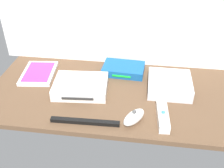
% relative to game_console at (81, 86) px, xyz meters
% --- Properties ---
extents(ground_plane, '(1.00, 0.48, 0.02)m').
position_rel_game_console_xyz_m(ground_plane, '(0.13, 0.01, -0.03)').
color(ground_plane, brown).
rests_on(ground_plane, ground).
extents(game_console, '(0.22, 0.18, 0.04)m').
position_rel_game_console_xyz_m(game_console, '(0.00, 0.00, 0.00)').
color(game_console, white).
rests_on(game_console, ground_plane).
extents(mini_computer, '(0.17, 0.17, 0.05)m').
position_rel_game_console_xyz_m(mini_computer, '(0.35, 0.06, 0.00)').
color(mini_computer, silver).
rests_on(mini_computer, ground_plane).
extents(game_case, '(0.16, 0.20, 0.02)m').
position_rel_game_console_xyz_m(game_case, '(-0.21, 0.09, -0.01)').
color(game_case, white).
rests_on(game_case, ground_plane).
extents(network_router, '(0.19, 0.13, 0.03)m').
position_rel_game_console_xyz_m(network_router, '(0.16, 0.16, -0.00)').
color(network_router, '#145193').
rests_on(network_router, ground_plane).
extents(remote_wand, '(0.05, 0.15, 0.03)m').
position_rel_game_console_xyz_m(remote_wand, '(0.32, -0.13, -0.01)').
color(remote_wand, white).
rests_on(remote_wand, ground_plane).
extents(remote_nunchuk, '(0.09, 0.11, 0.05)m').
position_rel_game_console_xyz_m(remote_nunchuk, '(0.22, -0.16, -0.00)').
color(remote_nunchuk, white).
rests_on(remote_nunchuk, ground_plane).
extents(sensor_bar, '(0.24, 0.03, 0.01)m').
position_rel_game_console_xyz_m(sensor_bar, '(0.06, -0.19, -0.01)').
color(sensor_bar, black).
rests_on(sensor_bar, ground_plane).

